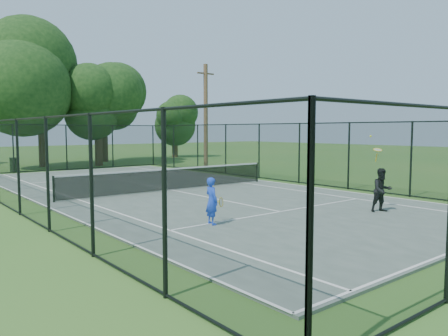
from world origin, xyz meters
TOP-DOWN VIEW (x-y plane):
  - ground at (0.00, 0.00)m, footprint 120.00×120.00m
  - tennis_court at (0.00, 0.00)m, footprint 11.00×24.00m
  - tennis_net at (0.00, 0.00)m, footprint 10.08×0.08m
  - fence at (0.00, 0.00)m, footprint 13.10×26.10m
  - tree_near_left at (-0.42, 16.73)m, footprint 7.52×7.52m
  - tree_near_mid at (3.09, 15.07)m, footprint 5.44×5.44m
  - tree_near_right at (5.26, 18.96)m, footprint 6.02×6.02m
  - tree_far_right at (12.90, 19.99)m, footprint 4.14×4.14m
  - trash_bin_right at (-2.99, 14.02)m, footprint 0.58×0.58m
  - utility_pole at (8.48, 9.00)m, footprint 1.40×0.30m
  - player_blue at (-2.82, -6.50)m, footprint 0.77×0.51m
  - player_black at (2.50, -8.41)m, footprint 0.83×1.07m

SIDE VIEW (x-z plane):
  - ground at x=0.00m, z-range 0.00..0.00m
  - tennis_court at x=0.00m, z-range 0.00..0.06m
  - trash_bin_right at x=-2.99m, z-range 0.01..0.91m
  - tennis_net at x=0.00m, z-range 0.10..1.05m
  - player_blue at x=-2.82m, z-range 0.06..1.36m
  - player_black at x=2.50m, z-range -0.45..1.97m
  - fence at x=0.00m, z-range 0.00..3.00m
  - tree_far_right at x=12.90m, z-range 0.64..6.12m
  - utility_pole at x=8.48m, z-range 0.06..7.30m
  - tree_near_mid at x=3.09m, z-range 0.82..7.94m
  - tree_near_right at x=5.26m, z-range 1.12..9.43m
  - tree_near_left at x=-0.42m, z-range 1.13..10.94m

